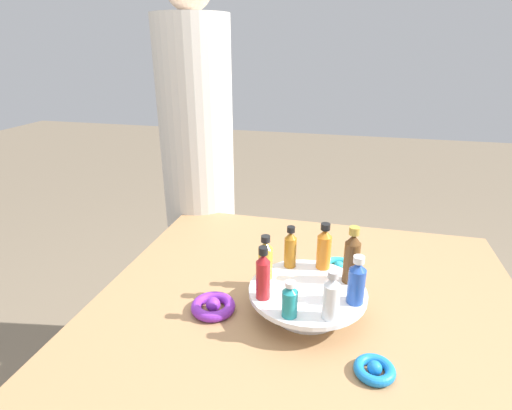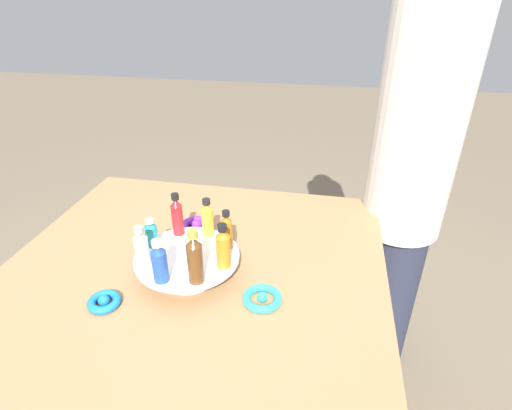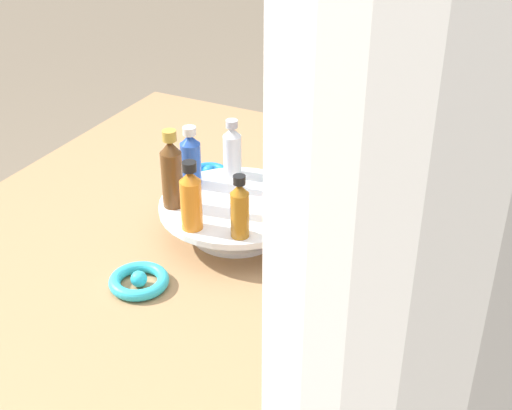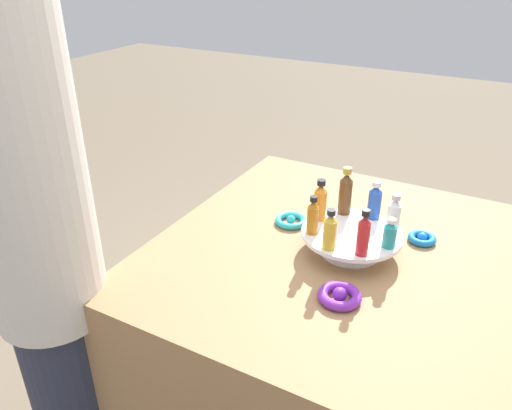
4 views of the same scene
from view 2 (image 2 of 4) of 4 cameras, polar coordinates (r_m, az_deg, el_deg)
The scene contains 14 objects.
party_table at distance 1.42m, azimuth -8.12°, elevation -22.26°, with size 1.08×1.08×0.79m.
display_stand at distance 1.11m, azimuth -9.71°, elevation -7.96°, with size 0.28×0.28×0.07m.
bottle_amber at distance 1.09m, azimuth -4.23°, elevation -3.67°, with size 0.03×0.03×0.11m.
bottle_gold at distance 1.15m, azimuth -6.96°, elevation -1.91°, with size 0.04×0.04×0.12m.
bottle_red at distance 1.16m, azimuth -11.21°, elevation -1.52°, with size 0.03×0.03×0.13m.
bottle_teal at distance 1.14m, azimuth -14.74°, elevation -3.95°, with size 0.03×0.03×0.08m.
bottle_clear at distance 1.06m, azimuth -16.02°, elevation -5.88°, with size 0.04×0.04×0.11m.
bottle_blue at distance 1.00m, azimuth -13.62°, elevation -7.97°, with size 0.04×0.04×0.12m.
bottle_brown at distance 0.97m, azimuth -8.74°, elevation -7.57°, with size 0.04×0.04×0.15m.
bottle_orange at distance 1.02m, azimuth -4.72°, elevation -6.07°, with size 0.04×0.04×0.13m.
ribbon_bow_teal at distance 1.04m, azimuth 0.91°, elevation -13.15°, with size 0.10×0.10×0.03m.
ribbon_bow_purple at distance 1.32m, azimuth -8.47°, elevation -2.98°, with size 0.11×0.11×0.04m.
ribbon_bow_blue at distance 1.09m, azimuth -20.86°, elevation -12.77°, with size 0.08×0.08×0.03m.
person_figure at distance 1.52m, azimuth 20.51°, elevation 1.71°, with size 0.28×0.28×1.67m.
Camera 2 is at (0.82, 0.35, 1.50)m, focal length 28.00 mm.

